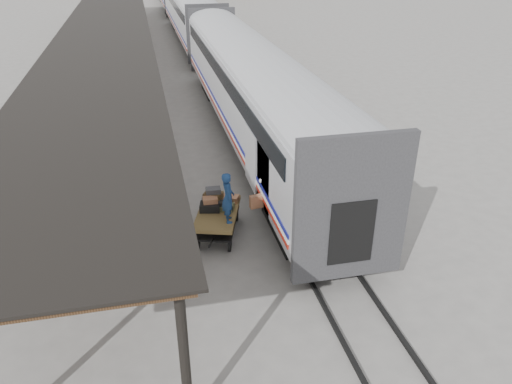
{
  "coord_description": "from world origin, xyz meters",
  "views": [
    {
      "loc": [
        -1.57,
        -14.01,
        8.76
      ],
      "look_at": [
        1.48,
        -0.59,
        1.7
      ],
      "focal_mm": 35.0,
      "sensor_mm": 36.0,
      "label": 1
    }
  ],
  "objects": [
    {
      "name": "canopy",
      "position": [
        -3.4,
        24.0,
        4.0
      ],
      "size": [
        4.9,
        64.3,
        4.15
      ],
      "color": "#422B19",
      "rests_on": "ground"
    },
    {
      "name": "luggage_tug",
      "position": [
        -3.16,
        20.59,
        0.54
      ],
      "size": [
        1.03,
        1.44,
        1.17
      ],
      "rotation": [
        0.0,
        0.0,
        -0.18
      ],
      "color": "maroon",
      "rests_on": "ground"
    },
    {
      "name": "pedestrian",
      "position": [
        -1.72,
        14.9,
        0.82
      ],
      "size": [
        1.03,
        0.76,
        1.63
      ],
      "primitive_type": "imported",
      "rotation": [
        0.0,
        0.0,
        2.72
      ],
      "color": "black",
      "rests_on": "ground"
    },
    {
      "name": "ground",
      "position": [
        0.0,
        0.0,
        0.0
      ],
      "size": [
        160.0,
        160.0,
        0.0
      ],
      "primitive_type": "plane",
      "color": "slate",
      "rests_on": "ground"
    },
    {
      "name": "porter",
      "position": [
        0.58,
        -0.71,
        1.67
      ],
      "size": [
        0.4,
        0.6,
        1.63
      ],
      "primitive_type": "imported",
      "rotation": [
        0.0,
        0.0,
        1.56
      ],
      "color": "navy",
      "rests_on": "baggage_cart"
    },
    {
      "name": "suitcase_stack",
      "position": [
        0.34,
        0.29,
        1.06
      ],
      "size": [
        1.44,
        1.15,
        0.59
      ],
      "rotation": [
        0.0,
        0.0,
        -0.3
      ],
      "color": "#39393C",
      "rests_on": "baggage_cart"
    },
    {
      "name": "rails",
      "position": [
        3.2,
        34.0,
        0.06
      ],
      "size": [
        1.54,
        150.0,
        0.12
      ],
      "color": "black",
      "rests_on": "ground"
    },
    {
      "name": "baggage_cart",
      "position": [
        0.33,
        -0.06,
        0.65
      ],
      "size": [
        1.91,
        2.66,
        0.86
      ],
      "rotation": [
        0.0,
        0.0,
        -0.3
      ],
      "color": "brown",
      "rests_on": "ground"
    },
    {
      "name": "train",
      "position": [
        3.19,
        33.79,
        2.69
      ],
      "size": [
        3.45,
        76.01,
        4.01
      ],
      "color": "silver",
      "rests_on": "ground"
    }
  ]
}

